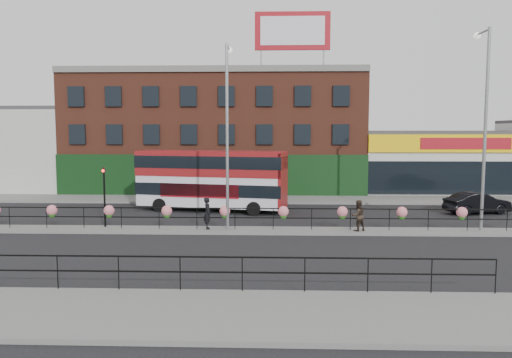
{
  "coord_description": "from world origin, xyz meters",
  "views": [
    {
      "loc": [
        0.97,
        -25.66,
        5.26
      ],
      "look_at": [
        0.0,
        3.0,
        2.5
      ],
      "focal_mm": 35.0,
      "sensor_mm": 36.0,
      "label": 1
    }
  ],
  "objects_px": {
    "pedestrian_b": "(358,216)",
    "lamp_column_east": "(484,111)",
    "car": "(477,203)",
    "double_decker_bus": "(212,174)",
    "pedestrian_a": "(208,213)",
    "lamp_column_west": "(228,120)"
  },
  "relations": [
    {
      "from": "pedestrian_b",
      "to": "lamp_column_west",
      "type": "distance_m",
      "value": 8.29
    },
    {
      "from": "pedestrian_b",
      "to": "double_decker_bus",
      "type": "bearing_deg",
      "value": -64.62
    },
    {
      "from": "double_decker_bus",
      "to": "lamp_column_west",
      "type": "xyz_separation_m",
      "value": [
        1.67,
        -6.7,
        3.37
      ]
    },
    {
      "from": "car",
      "to": "pedestrian_b",
      "type": "distance_m",
      "value": 10.88
    },
    {
      "from": "double_decker_bus",
      "to": "pedestrian_a",
      "type": "relative_size",
      "value": 6.06
    },
    {
      "from": "car",
      "to": "lamp_column_west",
      "type": "relative_size",
      "value": 0.46
    },
    {
      "from": "pedestrian_a",
      "to": "lamp_column_east",
      "type": "height_order",
      "value": "lamp_column_east"
    },
    {
      "from": "car",
      "to": "pedestrian_a",
      "type": "bearing_deg",
      "value": 95.01
    },
    {
      "from": "car",
      "to": "pedestrian_a",
      "type": "height_order",
      "value": "pedestrian_a"
    },
    {
      "from": "pedestrian_b",
      "to": "lamp_column_east",
      "type": "distance_m",
      "value": 8.35
    },
    {
      "from": "car",
      "to": "pedestrian_b",
      "type": "height_order",
      "value": "pedestrian_b"
    },
    {
      "from": "double_decker_bus",
      "to": "lamp_column_west",
      "type": "distance_m",
      "value": 7.68
    },
    {
      "from": "car",
      "to": "lamp_column_east",
      "type": "relative_size",
      "value": 0.43
    },
    {
      "from": "pedestrian_a",
      "to": "double_decker_bus",
      "type": "bearing_deg",
      "value": -6.16
    },
    {
      "from": "pedestrian_b",
      "to": "lamp_column_east",
      "type": "xyz_separation_m",
      "value": [
        6.41,
        0.65,
        5.32
      ]
    },
    {
      "from": "double_decker_bus",
      "to": "pedestrian_a",
      "type": "xyz_separation_m",
      "value": [
        0.61,
        -6.78,
        -1.46
      ]
    },
    {
      "from": "car",
      "to": "lamp_column_west",
      "type": "bearing_deg",
      "value": 96.06
    },
    {
      "from": "pedestrian_b",
      "to": "lamp_column_east",
      "type": "height_order",
      "value": "lamp_column_east"
    },
    {
      "from": "double_decker_bus",
      "to": "car",
      "type": "relative_size",
      "value": 2.29
    },
    {
      "from": "car",
      "to": "lamp_column_east",
      "type": "distance_m",
      "value": 8.43
    },
    {
      "from": "double_decker_bus",
      "to": "lamp_column_west",
      "type": "bearing_deg",
      "value": -75.98
    },
    {
      "from": "car",
      "to": "lamp_column_east",
      "type": "height_order",
      "value": "lamp_column_east"
    }
  ]
}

